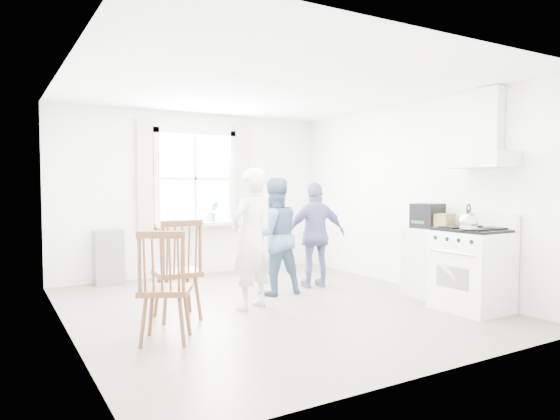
{
  "coord_description": "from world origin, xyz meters",
  "views": [
    {
      "loc": [
        -2.9,
        -5.15,
        1.46
      ],
      "look_at": [
        0.25,
        0.2,
        1.14
      ],
      "focal_mm": 32.0,
      "sensor_mm": 36.0,
      "label": 1
    }
  ],
  "objects_px": {
    "gas_stove": "(472,269)",
    "windsor_chair_b": "(163,275)",
    "windsor_chair_a": "(180,259)",
    "person_mid": "(274,236)",
    "low_cabinet": "(430,263)",
    "person_right": "(316,235)",
    "stereo_stack": "(428,216)",
    "person_left": "(251,239)"
  },
  "relations": [
    {
      "from": "gas_stove",
      "to": "windsor_chair_b",
      "type": "distance_m",
      "value": 3.52
    },
    {
      "from": "windsor_chair_a",
      "to": "person_mid",
      "type": "bearing_deg",
      "value": 22.32
    },
    {
      "from": "low_cabinet",
      "to": "windsor_chair_b",
      "type": "bearing_deg",
      "value": -177.96
    },
    {
      "from": "windsor_chair_b",
      "to": "person_right",
      "type": "bearing_deg",
      "value": 28.2
    },
    {
      "from": "stereo_stack",
      "to": "gas_stove",
      "type": "bearing_deg",
      "value": -93.32
    },
    {
      "from": "windsor_chair_a",
      "to": "person_left",
      "type": "relative_size",
      "value": 0.67
    },
    {
      "from": "windsor_chair_a",
      "to": "person_mid",
      "type": "distance_m",
      "value": 1.63
    },
    {
      "from": "low_cabinet",
      "to": "person_left",
      "type": "relative_size",
      "value": 0.55
    },
    {
      "from": "windsor_chair_a",
      "to": "person_left",
      "type": "height_order",
      "value": "person_left"
    },
    {
      "from": "low_cabinet",
      "to": "windsor_chair_a",
      "type": "bearing_deg",
      "value": 169.5
    },
    {
      "from": "low_cabinet",
      "to": "stereo_stack",
      "type": "distance_m",
      "value": 0.61
    },
    {
      "from": "stereo_stack",
      "to": "person_left",
      "type": "relative_size",
      "value": 0.24
    },
    {
      "from": "windsor_chair_a",
      "to": "windsor_chair_b",
      "type": "xyz_separation_m",
      "value": [
        -0.41,
        -0.71,
        -0.02
      ]
    },
    {
      "from": "stereo_stack",
      "to": "windsor_chair_a",
      "type": "relative_size",
      "value": 0.37
    },
    {
      "from": "low_cabinet",
      "to": "windsor_chair_a",
      "type": "distance_m",
      "value": 3.19
    },
    {
      "from": "windsor_chair_b",
      "to": "gas_stove",
      "type": "bearing_deg",
      "value": -9.4
    },
    {
      "from": "gas_stove",
      "to": "person_left",
      "type": "bearing_deg",
      "value": 147.6
    },
    {
      "from": "gas_stove",
      "to": "person_mid",
      "type": "bearing_deg",
      "value": 129.27
    },
    {
      "from": "person_mid",
      "to": "person_right",
      "type": "bearing_deg",
      "value": -167.72
    },
    {
      "from": "windsor_chair_a",
      "to": "low_cabinet",
      "type": "bearing_deg",
      "value": -10.5
    },
    {
      "from": "stereo_stack",
      "to": "windsor_chair_b",
      "type": "xyz_separation_m",
      "value": [
        -3.51,
        -0.15,
        -0.41
      ]
    },
    {
      "from": "low_cabinet",
      "to": "person_right",
      "type": "xyz_separation_m",
      "value": [
        -0.88,
        1.3,
        0.29
      ]
    },
    {
      "from": "low_cabinet",
      "to": "person_mid",
      "type": "bearing_deg",
      "value": 143.54
    },
    {
      "from": "low_cabinet",
      "to": "person_left",
      "type": "bearing_deg",
      "value": 163.21
    },
    {
      "from": "low_cabinet",
      "to": "person_left",
      "type": "height_order",
      "value": "person_left"
    },
    {
      "from": "gas_stove",
      "to": "stereo_stack",
      "type": "bearing_deg",
      "value": 86.68
    },
    {
      "from": "gas_stove",
      "to": "windsor_chair_a",
      "type": "xyz_separation_m",
      "value": [
        -3.06,
        1.28,
        0.18
      ]
    },
    {
      "from": "gas_stove",
      "to": "person_mid",
      "type": "xyz_separation_m",
      "value": [
        -1.55,
        1.9,
        0.29
      ]
    },
    {
      "from": "stereo_stack",
      "to": "windsor_chair_b",
      "type": "height_order",
      "value": "stereo_stack"
    },
    {
      "from": "windsor_chair_a",
      "to": "person_mid",
      "type": "xyz_separation_m",
      "value": [
        1.51,
        0.62,
        0.11
      ]
    },
    {
      "from": "gas_stove",
      "to": "stereo_stack",
      "type": "relative_size",
      "value": 2.79
    },
    {
      "from": "windsor_chair_b",
      "to": "windsor_chair_a",
      "type": "bearing_deg",
      "value": 60.14
    },
    {
      "from": "low_cabinet",
      "to": "stereo_stack",
      "type": "relative_size",
      "value": 2.24
    },
    {
      "from": "windsor_chair_a",
      "to": "person_right",
      "type": "height_order",
      "value": "person_right"
    },
    {
      "from": "low_cabinet",
      "to": "windsor_chair_a",
      "type": "xyz_separation_m",
      "value": [
        -3.13,
        0.58,
        0.22
      ]
    },
    {
      "from": "low_cabinet",
      "to": "stereo_stack",
      "type": "bearing_deg",
      "value": 139.55
    },
    {
      "from": "stereo_stack",
      "to": "person_mid",
      "type": "height_order",
      "value": "person_mid"
    },
    {
      "from": "windsor_chair_b",
      "to": "person_mid",
      "type": "bearing_deg",
      "value": 34.71
    },
    {
      "from": "gas_stove",
      "to": "person_right",
      "type": "distance_m",
      "value": 2.17
    },
    {
      "from": "low_cabinet",
      "to": "gas_stove",
      "type": "bearing_deg",
      "value": -95.68
    },
    {
      "from": "person_mid",
      "to": "person_right",
      "type": "distance_m",
      "value": 0.75
    },
    {
      "from": "low_cabinet",
      "to": "person_mid",
      "type": "relative_size",
      "value": 0.58
    }
  ]
}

